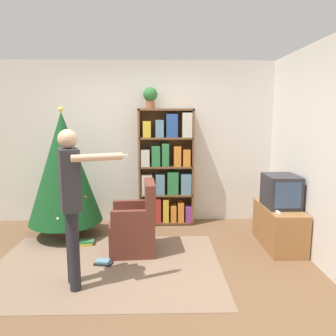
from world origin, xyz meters
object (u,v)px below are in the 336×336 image
(potted_plant, at_px, (150,96))
(bookshelf, at_px, (166,169))
(christmas_tree, at_px, (64,168))
(armchair, at_px, (136,227))
(standing_person, at_px, (71,196))
(television, at_px, (281,191))

(potted_plant, bearing_deg, bookshelf, -2.65)
(christmas_tree, bearing_deg, armchair, -29.57)
(christmas_tree, height_order, standing_person, christmas_tree)
(bookshelf, bearing_deg, standing_person, -116.54)
(christmas_tree, relative_size, standing_person, 1.15)
(bookshelf, height_order, potted_plant, potted_plant)
(christmas_tree, bearing_deg, potted_plant, 23.37)
(television, xyz_separation_m, armchair, (-1.91, -0.14, -0.44))
(standing_person, bearing_deg, christmas_tree, 176.80)
(armchair, height_order, potted_plant, potted_plant)
(armchair, xyz_separation_m, potted_plant, (0.17, 1.13, 1.71))
(armchair, bearing_deg, standing_person, -37.66)
(armchair, relative_size, potted_plant, 2.80)
(armchair, bearing_deg, christmas_tree, -123.75)
(armchair, bearing_deg, bookshelf, 155.24)
(armchair, bearing_deg, television, 89.92)
(christmas_tree, relative_size, potted_plant, 5.66)
(bookshelf, bearing_deg, potted_plant, 177.35)
(christmas_tree, xyz_separation_m, armchair, (1.05, -0.60, -0.68))
(standing_person, bearing_deg, armchair, 124.67)
(bookshelf, relative_size, armchair, 2.00)
(television, distance_m, christmas_tree, 3.01)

